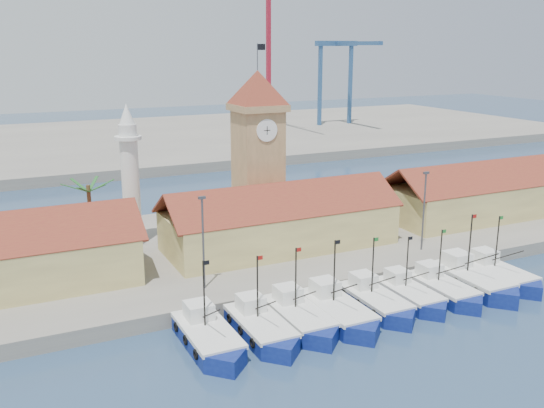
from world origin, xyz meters
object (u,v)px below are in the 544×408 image
boat_0 (209,339)px  boat_4 (377,303)px  clock_tower (258,149)px  minaret (130,175)px

boat_0 → boat_4: 16.55m
clock_tower → minaret: size_ratio=1.39×
clock_tower → minaret: clock_tower is taller
boat_4 → boat_0: bearing=-179.7°
clock_tower → boat_4: bearing=-85.4°
boat_0 → boat_4: size_ratio=1.05×
boat_4 → clock_tower: size_ratio=0.42×
boat_0 → minaret: 26.36m
boat_0 → clock_tower: 29.35m
boat_4 → minaret: 31.20m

